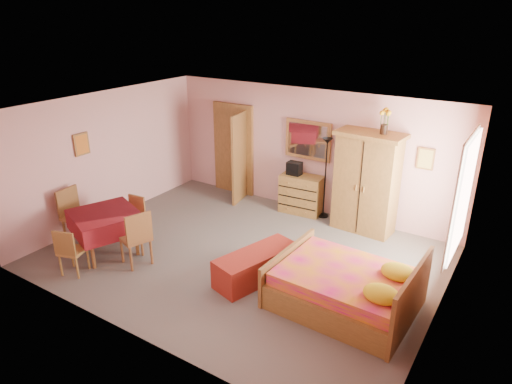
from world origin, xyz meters
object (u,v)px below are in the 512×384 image
Objects in this scene: sunflower_vase at (385,121)px; chair_north at (132,219)px; dining_table at (107,233)px; wall_mirror at (308,140)px; chair_west at (78,216)px; stereo at (294,168)px; bench at (257,265)px; wardrobe at (366,183)px; floor_lamp at (325,179)px; bed at (345,277)px; chair_south at (73,250)px; chair_east at (135,237)px; chest_of_drawers at (301,194)px.

chair_north is at bearing -144.02° from sunflower_vase.
wall_mirror is at bearing 59.85° from dining_table.
dining_table is 0.76m from chair_west.
bench is (0.77, -2.67, -0.73)m from stereo.
wardrobe is (1.40, -0.28, -0.57)m from wall_mirror.
stereo is 0.17× the size of floor_lamp.
floor_lamp is at bearing 122.60° from bed.
chair_west is at bearing 35.47° from chair_north.
chair_west is at bearing -143.22° from sunflower_vase.
bench is (0.60, -2.90, -1.31)m from wall_mirror.
sunflower_vase is at bearing 68.63° from bench.
bed is (1.55, -2.65, -0.38)m from floor_lamp.
floor_lamp is 2.05× the size of chair_south.
bench is 1.76× the size of chair_north.
bed is at bearing 93.79° from chair_west.
wardrobe is at bearing 31.68° from chair_south.
stereo is 0.28× the size of dining_table.
sunflower_vase reaches higher than bench.
chair_south is at bearing -114.47° from wall_mirror.
wardrobe reaches higher than dining_table.
wall_mirror is 0.71× the size of bench.
wall_mirror is 3.64m from bed.
sunflower_vase is at bearing 29.97° from chair_south.
wardrobe is at bearing 72.89° from bench.
sunflower_vase is 0.48× the size of chair_east.
chair_east is (-3.44, -0.80, 0.03)m from bed.
wardrobe is at bearing -7.32° from chest_of_drawers.
chair_south reaches higher than chair_north.
chest_of_drawers is 2.42m from sunflower_vase.
bed is 1.40× the size of bench.
chair_north is (-2.62, -2.84, -0.44)m from floor_lamp.
sunflower_vase is 5.32m from dining_table.
chair_south is at bearing -150.87° from bench.
stereo is 4.33m from chair_west.
chair_east is at bearing -110.60° from wall_mirror.
dining_table is (-4.15, -0.81, -0.08)m from bed.
bed is at bearing -53.30° from wall_mirror.
chair_west is at bearing -137.95° from wardrobe.
stereo is at bearing 60.41° from dining_table.
chair_west is at bearing -134.50° from chest_of_drawers.
stereo reaches higher than bed.
sunflower_vase reaches higher than wardrobe.
dining_table is (-2.10, -3.40, -0.02)m from chest_of_drawers.
chest_of_drawers is 0.45× the size of wardrobe.
wardrobe is (1.40, -0.07, 0.57)m from chest_of_drawers.
chair_north is (-3.74, -2.72, -1.80)m from sunflower_vase.
sunflower_vase is at bearing 6.86° from wardrobe.
bench is at bearing -173.88° from bed.
chest_of_drawers is 0.52× the size of floor_lamp.
wardrobe reaches higher than bed.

